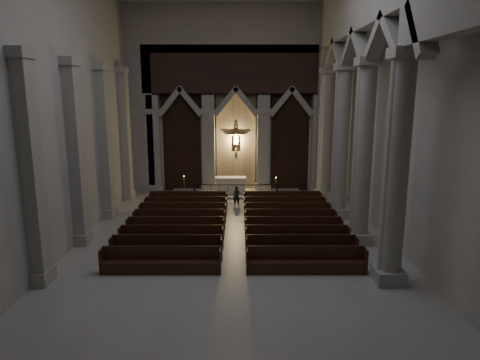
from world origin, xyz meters
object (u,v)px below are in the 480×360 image
at_px(candle_stand_right, 276,194).
at_px(worshipper, 237,196).
at_px(candle_stand_left, 184,192).
at_px(pews, 235,227).
at_px(altar, 231,185).
at_px(altar_rail, 236,189).

distance_m(candle_stand_right, worshipper, 2.88).
distance_m(candle_stand_left, worshipper, 3.97).
bearing_deg(candle_stand_left, pews, -65.05).
bearing_deg(altar, altar_rail, -76.54).
distance_m(altar_rail, candle_stand_right, 2.50).
xyz_separation_m(candle_stand_left, worshipper, (3.35, -2.13, 0.22)).
height_order(candle_stand_left, worshipper, candle_stand_left).
distance_m(altar, worshipper, 2.91).
bearing_deg(pews, candle_stand_left, 114.95).
distance_m(altar, candle_stand_right, 3.13).
xyz_separation_m(pews, worshipper, (0.07, 4.92, 0.28)).
bearing_deg(candle_stand_right, altar, 154.67).
relative_size(pews, worshipper, 8.22).
relative_size(candle_stand_right, pews, 0.14).
relative_size(candle_stand_right, worshipper, 1.19).
relative_size(altar_rail, candle_stand_right, 3.63).
xyz_separation_m(altar, candle_stand_left, (-2.94, -0.75, -0.29)).
distance_m(pews, worshipper, 4.93).
relative_size(candle_stand_left, worshipper, 1.16).
bearing_deg(altar_rail, candle_stand_right, 1.51).
bearing_deg(pews, candle_stand_right, 68.96).
bearing_deg(candle_stand_right, worshipper, -147.42).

